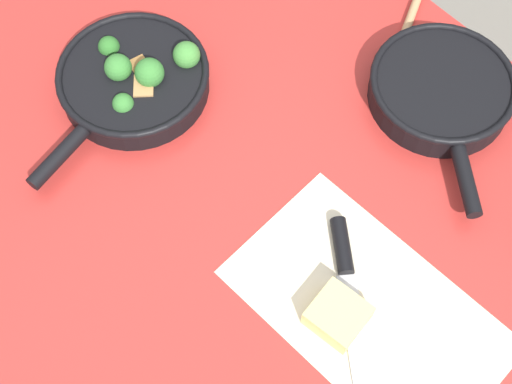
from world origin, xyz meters
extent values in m
plane|color=slate|center=(0.00, 0.00, 0.00)|extent=(14.00, 14.00, 0.00)
cube|color=#B72D28|center=(0.00, 0.00, 0.76)|extent=(1.26, 0.98, 0.03)
cylinder|color=#BCBCC1|center=(-0.57, 0.43, 0.37)|extent=(0.05, 0.05, 0.75)
cylinder|color=black|center=(-0.28, -0.01, 0.80)|extent=(0.24, 0.24, 0.04)
torus|color=black|center=(-0.28, -0.01, 0.82)|extent=(0.25, 0.25, 0.01)
cylinder|color=black|center=(-0.24, -0.19, 0.81)|extent=(0.05, 0.12, 0.02)
cylinder|color=#357027|center=(-0.25, 0.07, 0.80)|extent=(0.02, 0.02, 0.02)
sphere|color=#428438|center=(-0.25, 0.07, 0.83)|extent=(0.04, 0.04, 0.04)
cylinder|color=#245B1C|center=(-0.35, -0.01, 0.80)|extent=(0.01, 0.01, 0.02)
sphere|color=#2D6B28|center=(-0.35, -0.01, 0.82)|extent=(0.04, 0.04, 0.04)
cylinder|color=#2C6823|center=(-0.27, 0.01, 0.80)|extent=(0.01, 0.01, 0.02)
sphere|color=#387A33|center=(-0.27, 0.01, 0.82)|extent=(0.03, 0.03, 0.03)
cylinder|color=#2C6823|center=(-0.26, 0.01, 0.80)|extent=(0.02, 0.02, 0.03)
sphere|color=#387A33|center=(-0.26, 0.01, 0.83)|extent=(0.05, 0.05, 0.05)
cylinder|color=#2C6823|center=(-0.25, -0.06, 0.80)|extent=(0.01, 0.01, 0.02)
sphere|color=#387A33|center=(-0.25, -0.06, 0.82)|extent=(0.03, 0.03, 0.03)
cylinder|color=#2C6823|center=(-0.30, -0.02, 0.80)|extent=(0.02, 0.02, 0.02)
sphere|color=#387A33|center=(-0.30, -0.02, 0.83)|extent=(0.04, 0.04, 0.04)
cube|color=olive|center=(-0.34, -0.07, 0.80)|extent=(0.04, 0.04, 0.03)
cube|color=#AD7F4C|center=(-0.25, -0.01, 0.80)|extent=(0.05, 0.05, 0.03)
cube|color=#AD7F4C|center=(-0.30, 0.01, 0.80)|extent=(0.05, 0.04, 0.03)
cube|color=olive|center=(-0.27, 0.00, 0.80)|extent=(0.03, 0.03, 0.03)
cube|color=olive|center=(-0.29, 0.01, 0.80)|extent=(0.04, 0.03, 0.03)
cylinder|color=black|center=(0.06, 0.34, 0.80)|extent=(0.23, 0.23, 0.05)
torus|color=black|center=(0.06, 0.34, 0.82)|extent=(0.23, 0.23, 0.01)
cylinder|color=black|center=(0.20, 0.24, 0.81)|extent=(0.11, 0.09, 0.02)
cylinder|color=#DBC156|center=(0.06, 0.34, 0.80)|extent=(0.19, 0.19, 0.02)
cylinder|color=tan|center=(-0.09, 0.46, 0.78)|extent=(0.16, 0.29, 0.02)
ellipsoid|color=tan|center=(-0.01, 0.30, 0.79)|extent=(0.06, 0.08, 0.02)
cube|color=beige|center=(0.24, 0.00, 0.78)|extent=(0.40, 0.25, 0.00)
cube|color=silver|center=(0.26, -0.05, 0.78)|extent=(0.17, 0.14, 0.01)
cylinder|color=black|center=(0.15, 0.04, 0.79)|extent=(0.08, 0.07, 0.02)
cube|color=#EFD67A|center=(0.22, -0.04, 0.80)|extent=(0.08, 0.08, 0.04)
camera|label=1|loc=(0.36, -0.32, 1.74)|focal=50.00mm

